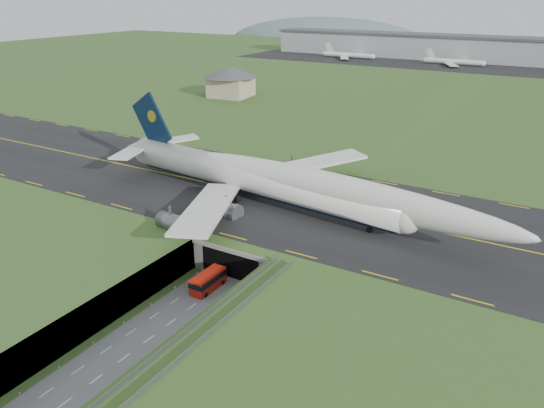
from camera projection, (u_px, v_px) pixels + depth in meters
The scene contains 10 objects.
ground at pixel (203, 299), 88.27m from camera, with size 900.00×900.00×0.00m, color #3A5722.
airfield_deck at pixel (202, 284), 87.14m from camera, with size 800.00×800.00×6.00m, color gray.
trench_road at pixel (173, 321), 82.25m from camera, with size 12.00×75.00×0.20m, color slate.
taxiway at pixel (297, 202), 112.31m from camera, with size 800.00×44.00×0.18m, color black.
tunnel_portal at pixel (256, 243), 100.35m from camera, with size 17.00×22.30×6.00m.
guideway at pixel (177, 358), 65.83m from camera, with size 3.00×53.00×7.05m.
jumbo_jet at pixel (280, 183), 107.49m from camera, with size 96.62×61.50×20.46m.
shuttle_tram at pixel (208, 281), 90.54m from camera, with size 2.84×7.31×2.99m.
service_building at pixel (231, 79), 220.95m from camera, with size 25.34×25.34×12.39m.
cargo_terminal at pixel (503, 50), 322.01m from camera, with size 320.00×67.00×15.60m.
Camera 1 is at (48.53, -59.44, 47.84)m, focal length 35.00 mm.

